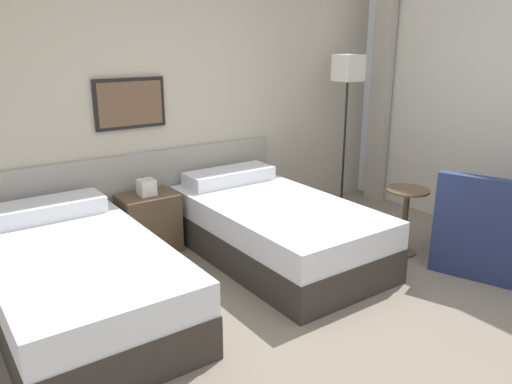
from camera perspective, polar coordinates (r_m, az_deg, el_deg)
name	(u,v)px	position (r m, az deg, el deg)	size (l,w,h in m)	color
ground_plane	(339,322)	(3.57, 9.51, -14.43)	(16.00, 16.00, 0.00)	slate
wall_headboard	(182,101)	(4.82, -8.51, 10.29)	(10.00, 0.10, 2.70)	#B7AD99
bed_near_door	(78,280)	(3.69, -19.68, -9.48)	(1.09, 1.97, 0.64)	#332D28
bed_near_window	(274,228)	(4.38, 2.11, -4.16)	(1.09, 1.97, 0.64)	#332D28
nightstand	(149,222)	(4.59, -12.14, -3.40)	(0.49, 0.37, 0.68)	brown
floor_lamp	(348,80)	(5.46, 10.44, 12.52)	(0.25, 0.25, 1.70)	black
side_table	(406,210)	(4.60, 16.75, -1.98)	(0.38, 0.38, 0.60)	brown
armchair	(494,235)	(4.65, 25.60, -4.48)	(1.07, 1.07, 0.85)	navy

